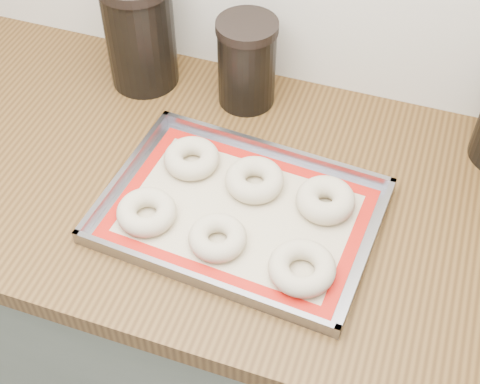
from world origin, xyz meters
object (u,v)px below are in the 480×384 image
at_px(baking_tray, 240,213).
at_px(bagel_back_right, 326,200).
at_px(canister_mid, 247,63).
at_px(bagel_front_left, 147,212).
at_px(bagel_front_mid, 218,238).
at_px(bagel_back_mid, 255,180).
at_px(bagel_back_left, 192,158).
at_px(bagel_front_right, 302,268).
at_px(canister_left, 140,32).

xyz_separation_m(baking_tray, bagel_back_right, (0.13, 0.06, 0.02)).
xyz_separation_m(baking_tray, canister_mid, (-0.09, 0.30, 0.09)).
relative_size(bagel_front_left, canister_mid, 0.56).
bearing_deg(bagel_front_mid, baking_tray, 79.73).
relative_size(bagel_front_mid, bagel_back_mid, 0.92).
bearing_deg(bagel_back_mid, baking_tray, -93.57).
height_order(bagel_front_left, bagel_back_right, bagel_back_right).
height_order(bagel_back_left, canister_mid, canister_mid).
bearing_deg(bagel_front_right, canister_left, 139.52).
bearing_deg(bagel_front_left, bagel_front_right, -5.26).
bearing_deg(bagel_back_right, bagel_back_left, 175.36).
bearing_deg(bagel_front_right, bagel_back_mid, 129.85).
bearing_deg(bagel_back_right, baking_tray, -155.67).
height_order(bagel_front_left, canister_left, canister_left).
bearing_deg(bagel_front_mid, bagel_back_left, 124.68).
xyz_separation_m(baking_tray, bagel_front_mid, (-0.01, -0.07, 0.01)).
xyz_separation_m(bagel_back_left, bagel_back_right, (0.26, -0.02, 0.00)).
xyz_separation_m(bagel_back_right, canister_mid, (-0.22, 0.23, 0.07)).
bearing_deg(bagel_front_right, bagel_back_right, 89.73).
bearing_deg(bagel_front_left, canister_left, 114.79).
bearing_deg(bagel_front_left, canister_mid, 80.73).
bearing_deg(canister_left, bagel_front_right, -40.48).
height_order(bagel_front_left, bagel_back_mid, bagel_back_mid).
distance_m(baking_tray, bagel_front_right, 0.16).
height_order(bagel_back_mid, canister_mid, canister_mid).
height_order(bagel_back_mid, canister_left, canister_left).
height_order(bagel_front_mid, bagel_front_right, same).
distance_m(canister_left, canister_mid, 0.22).
distance_m(bagel_front_right, bagel_back_mid, 0.20).
xyz_separation_m(bagel_front_mid, bagel_back_right, (0.15, 0.13, 0.00)).
distance_m(bagel_back_mid, canister_left, 0.39).
height_order(bagel_front_right, canister_left, canister_left).
xyz_separation_m(bagel_back_mid, canister_mid, (-0.09, 0.23, 0.07)).
bearing_deg(bagel_back_right, bagel_front_right, -90.27).
distance_m(bagel_front_left, bagel_back_right, 0.31).
bearing_deg(canister_left, canister_mid, 1.61).
bearing_deg(canister_left, bagel_front_mid, -50.95).
xyz_separation_m(baking_tray, canister_left, (-0.31, 0.29, 0.11)).
bearing_deg(bagel_back_mid, bagel_front_mid, -97.11).
distance_m(baking_tray, bagel_front_mid, 0.08).
distance_m(bagel_front_left, bagel_back_mid, 0.20).
bearing_deg(baking_tray, canister_left, 136.82).
xyz_separation_m(bagel_front_right, canister_mid, (-0.22, 0.38, 0.07)).
relative_size(bagel_back_mid, canister_left, 0.45).
height_order(bagel_back_left, canister_left, canister_left).
bearing_deg(bagel_back_left, bagel_front_left, -99.80).
relative_size(baking_tray, bagel_back_mid, 4.62).
bearing_deg(bagel_back_right, canister_left, 152.70).
relative_size(baking_tray, bagel_back_right, 4.73).
distance_m(bagel_back_left, canister_left, 0.30).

